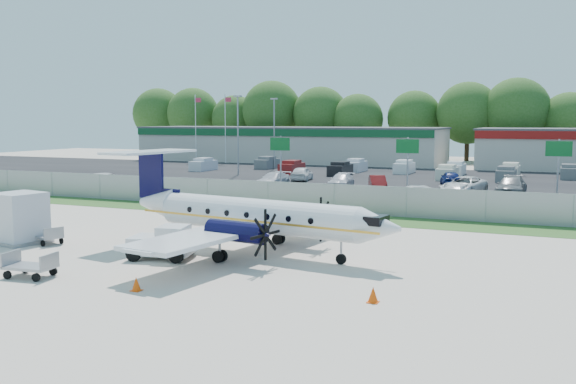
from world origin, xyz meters
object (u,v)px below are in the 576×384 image
at_px(service_container, 20,220).
at_px(pushback_tug, 165,243).
at_px(baggage_cart_near, 46,235).
at_px(aircraft, 252,215).
at_px(baggage_cart_far, 30,266).

bearing_deg(service_container, pushback_tug, -1.20).
height_order(baggage_cart_near, service_container, service_container).
bearing_deg(aircraft, pushback_tug, -139.22).
distance_m(pushback_tug, baggage_cart_far, 6.00).
distance_m(baggage_cart_far, service_container, 8.16).
relative_size(baggage_cart_near, service_container, 0.74).
relative_size(baggage_cart_far, service_container, 0.75).
bearing_deg(pushback_tug, service_container, 178.80).
height_order(aircraft, service_container, aircraft).
bearing_deg(aircraft, baggage_cart_far, -127.90).
relative_size(aircraft, baggage_cart_near, 7.58).
bearing_deg(baggage_cart_far, pushback_tug, 60.01).
bearing_deg(baggage_cart_near, service_container, -165.11).
bearing_deg(aircraft, service_container, -168.24).
relative_size(pushback_tug, service_container, 1.14).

